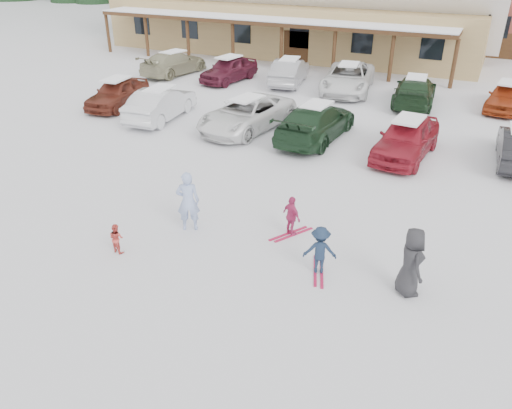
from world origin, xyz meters
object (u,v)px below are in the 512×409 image
at_px(parked_car_7, 174,63).
at_px(parked_car_8, 229,69).
at_px(parked_car_9, 289,72).
at_px(parked_car_11, 415,91).
at_px(child_navy, 320,250).
at_px(parked_car_10, 348,78).
at_px(adult_skier, 188,201).
at_px(parked_car_2, 247,114).
at_px(parked_car_12, 507,96).
at_px(parked_car_3, 316,122).
at_px(parked_car_0, 117,93).
at_px(parked_car_4, 406,138).
at_px(child_magenta, 292,216).
at_px(lamp_post, 488,23).
at_px(parked_car_1, 161,104).
at_px(bystander_dark, 411,262).
at_px(toddler_red, 116,238).

bearing_deg(parked_car_7, parked_car_8, -172.63).
distance_m(parked_car_8, parked_car_9, 3.71).
relative_size(parked_car_7, parked_car_11, 1.00).
distance_m(child_navy, parked_car_10, 18.01).
xyz_separation_m(adult_skier, parked_car_8, (-7.28, 16.26, -0.20)).
relative_size(parked_car_2, parked_car_8, 1.22).
height_order(parked_car_11, parked_car_12, parked_car_11).
distance_m(parked_car_3, parked_car_7, 14.23).
xyz_separation_m(parked_car_2, parked_car_9, (-1.30, 8.41, 0.02)).
height_order(adult_skier, parked_car_0, adult_skier).
height_order(child_navy, parked_car_8, parked_car_8).
xyz_separation_m(parked_car_4, parked_car_12, (3.48, 8.54, -0.08)).
bearing_deg(parked_car_7, adult_skier, 132.84).
distance_m(parked_car_9, parked_car_10, 3.65).
height_order(parked_car_4, parked_car_7, parked_car_4).
bearing_deg(child_magenta, parked_car_7, -16.55).
height_order(lamp_post, adult_skier, lamp_post).
distance_m(parked_car_0, parked_car_2, 7.64).
distance_m(parked_car_1, parked_car_3, 7.68).
distance_m(parked_car_8, parked_car_11, 11.13).
distance_m(parked_car_2, parked_car_4, 7.17).
height_order(child_navy, parked_car_1, parked_car_1).
distance_m(child_magenta, bystander_dark, 3.84).
xyz_separation_m(child_magenta, parked_car_1, (-9.70, 7.36, 0.13)).
bearing_deg(toddler_red, parked_car_10, -84.60).
xyz_separation_m(child_magenta, parked_car_4, (1.89, 7.57, 0.16)).
bearing_deg(parked_car_4, parked_car_8, 152.95).
bearing_deg(toddler_red, parked_car_11, -96.77).
distance_m(toddler_red, parked_car_1, 11.72).
height_order(parked_car_1, parked_car_7, parked_car_1).
xyz_separation_m(toddler_red, parked_car_12, (9.42, 19.02, 0.27)).
relative_size(adult_skier, parked_car_11, 0.38).
bearing_deg(parked_car_10, adult_skier, -98.09).
relative_size(bystander_dark, parked_car_2, 0.34).
bearing_deg(parked_car_8, parked_car_2, -48.10).
bearing_deg(parked_car_4, child_navy, -87.89).
bearing_deg(parked_car_4, parked_car_9, 139.97).
bearing_deg(parked_car_0, lamp_post, 36.69).
height_order(child_magenta, parked_car_9, parked_car_9).
relative_size(child_magenta, parked_car_9, 0.27).
distance_m(parked_car_2, parked_car_9, 8.51).
bearing_deg(bystander_dark, lamp_post, -32.04).
height_order(child_magenta, parked_car_7, parked_car_7).
relative_size(parked_car_0, parked_car_10, 0.76).
xyz_separation_m(adult_skier, toddler_red, (-1.16, -1.92, -0.50)).
xyz_separation_m(bystander_dark, parked_car_3, (-5.64, 9.28, -0.13)).
bearing_deg(parked_car_3, parked_car_9, -57.82).
height_order(toddler_red, parked_car_1, parked_car_1).
distance_m(parked_car_4, parked_car_7, 17.87).
bearing_deg(adult_skier, parked_car_3, -124.21).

